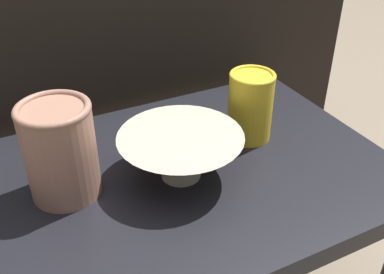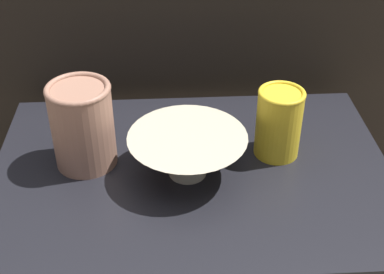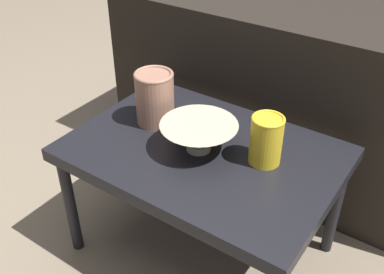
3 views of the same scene
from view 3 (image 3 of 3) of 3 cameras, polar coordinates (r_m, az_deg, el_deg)
The scene contains 6 objects.
ground_plane at distance 1.59m, azimuth 1.24°, elevation -13.78°, with size 8.00×8.00×0.00m, color #7F705B.
table at distance 1.33m, azimuth 1.43°, elevation -2.93°, with size 0.77×0.54×0.42m.
couch_backdrop at distance 1.79m, azimuth 11.81°, elevation 5.62°, with size 1.33×0.50×0.68m.
bowl at distance 1.27m, azimuth 0.88°, elevation 0.36°, with size 0.22×0.22×0.09m.
vase_textured_left at distance 1.39m, azimuth -4.75°, elevation 5.06°, with size 0.12×0.12×0.17m.
vase_colorful_right at distance 1.23m, azimuth 9.40°, elevation -0.29°, with size 0.09×0.09×0.14m.
Camera 3 is at (0.57, -0.89, 1.18)m, focal length 42.00 mm.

